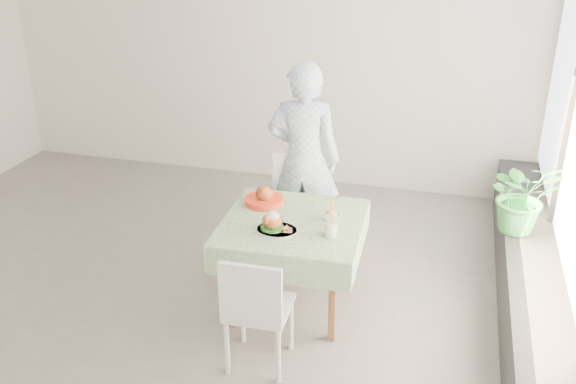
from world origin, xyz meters
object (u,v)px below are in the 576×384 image
(cafe_table, at_px, (293,254))
(main_dish, at_px, (274,225))
(juice_cup_orange, at_px, (331,214))
(potted_plant, at_px, (522,196))
(diner, at_px, (304,159))
(chair_near, at_px, (259,330))
(chair_far, at_px, (299,227))

(cafe_table, height_order, main_dish, main_dish)
(juice_cup_orange, bearing_deg, main_dish, -143.74)
(juice_cup_orange, relative_size, potted_plant, 0.39)
(diner, relative_size, juice_cup_orange, 7.38)
(cafe_table, xyz_separation_m, chair_near, (-0.04, -0.75, -0.19))
(cafe_table, relative_size, main_dish, 3.50)
(main_dish, height_order, potted_plant, potted_plant)
(chair_far, bearing_deg, cafe_table, -79.63)
(chair_far, relative_size, potted_plant, 1.53)
(chair_near, distance_m, diner, 1.78)
(chair_far, bearing_deg, diner, 92.28)
(cafe_table, distance_m, chair_far, 0.80)
(potted_plant, bearing_deg, cafe_table, -154.76)
(potted_plant, bearing_deg, chair_near, -138.13)
(cafe_table, bearing_deg, potted_plant, 25.24)
(main_dish, bearing_deg, cafe_table, 65.36)
(juice_cup_orange, bearing_deg, potted_plant, 26.98)
(chair_far, xyz_separation_m, juice_cup_orange, (0.42, -0.69, 0.51))
(chair_near, bearing_deg, chair_far, 93.94)
(cafe_table, xyz_separation_m, diner, (-0.15, 0.92, 0.42))
(chair_near, relative_size, main_dish, 2.86)
(juice_cup_orange, distance_m, potted_plant, 1.57)
(main_dish, bearing_deg, chair_near, -84.84)
(juice_cup_orange, bearing_deg, chair_far, 121.17)
(cafe_table, relative_size, potted_plant, 1.76)
(potted_plant, bearing_deg, diner, 175.86)
(main_dish, bearing_deg, chair_far, 93.24)
(diner, bearing_deg, juice_cup_orange, 110.30)
(chair_near, bearing_deg, main_dish, 95.16)
(chair_near, distance_m, main_dish, 0.77)
(main_dish, bearing_deg, juice_cup_orange, 36.26)
(chair_near, bearing_deg, cafe_table, 87.19)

